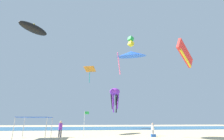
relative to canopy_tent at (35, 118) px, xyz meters
name	(u,v)px	position (x,y,z in m)	size (l,w,h in m)	color
ocean_strip	(101,128)	(8.90, 24.26, -2.13)	(110.00, 18.97, 0.03)	#28608C
canopy_tent	(35,118)	(0.00, 0.00, 0.00)	(3.23, 2.71, 2.26)	#B2B2B7
person_near_tent	(153,128)	(14.09, 1.69, -1.21)	(0.38, 0.39, 1.59)	slate
person_leftmost	(60,128)	(2.56, 1.43, -1.06)	(0.44, 0.44, 1.84)	#33384C
banner_flag	(85,121)	(5.36, 2.73, -0.28)	(0.61, 0.06, 3.02)	silver
cooler_box	(153,135)	(13.66, 0.52, -1.97)	(0.57, 0.37, 0.35)	blue
kite_parafoil_red	(185,54)	(21.08, 3.45, 10.14)	(4.93, 4.14, 3.70)	red
kite_octopus_purple	(115,93)	(12.17, 22.82, 6.58)	(3.20, 3.20, 6.28)	purple
kite_box_green	(131,41)	(16.06, 19.21, 19.97)	(1.79, 1.71, 2.72)	green
kite_delta_blue	(131,54)	(11.03, -0.52, 8.03)	(4.89, 4.93, 3.28)	blue
kite_diamond_orange	(90,70)	(5.45, 21.92, 12.42)	(3.37, 3.31, 4.07)	orange
kite_inflatable_black	(34,29)	(-4.75, 8.07, 15.69)	(4.78, 5.02, 1.93)	black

